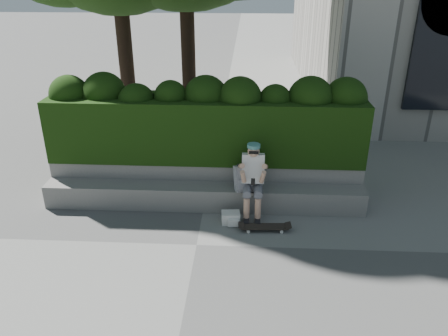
# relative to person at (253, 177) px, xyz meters

# --- Properties ---
(ground) EXTENTS (80.00, 80.00, 0.00)m
(ground) POSITION_rel_person_xyz_m (-0.91, -1.07, -0.75)
(ground) COLOR slate
(ground) RESTS_ON ground
(bench_ledge) EXTENTS (6.00, 0.45, 0.45)m
(bench_ledge) POSITION_rel_person_xyz_m (-0.91, 0.18, -0.53)
(bench_ledge) COLOR gray
(bench_ledge) RESTS_ON ground
(planter_wall) EXTENTS (6.00, 0.50, 0.75)m
(planter_wall) POSITION_rel_person_xyz_m (-0.91, 0.66, -0.38)
(planter_wall) COLOR gray
(planter_wall) RESTS_ON ground
(hedge) EXTENTS (6.00, 1.00, 1.20)m
(hedge) POSITION_rel_person_xyz_m (-0.91, 0.88, 0.60)
(hedge) COLOR black
(hedge) RESTS_ON planter_wall
(person) EXTENTS (0.40, 0.76, 1.38)m
(person) POSITION_rel_person_xyz_m (0.00, 0.00, 0.00)
(person) COLOR slate
(person) RESTS_ON ground
(skateboard) EXTENTS (0.83, 0.25, 0.09)m
(skateboard) POSITION_rel_person_xyz_m (0.22, -0.57, -0.68)
(skateboard) COLOR black
(skateboard) RESTS_ON ground
(backpack_plaid) EXTENTS (0.36, 0.28, 0.47)m
(backpack_plaid) POSITION_rel_person_xyz_m (-0.17, 0.08, -0.07)
(backpack_plaid) COLOR #AEADB2
(backpack_plaid) RESTS_ON bench_ledge
(backpack_ground) EXTENTS (0.34, 0.26, 0.21)m
(backpack_ground) POSITION_rel_person_xyz_m (-0.38, -0.35, -0.65)
(backpack_ground) COLOR silver
(backpack_ground) RESTS_ON ground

